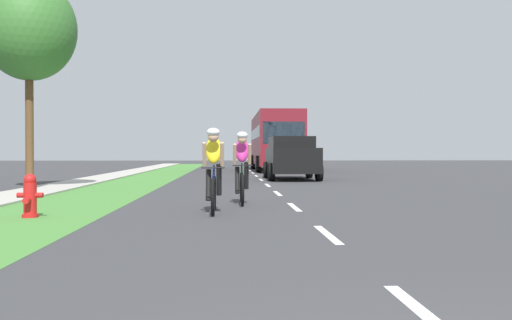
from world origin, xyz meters
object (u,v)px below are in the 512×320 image
cyclist_lead (214,170)px  bus_maroon (275,139)px  suv_black (291,157)px  street_tree_near (29,30)px  cyclist_trailing (242,167)px  fire_hydrant_red (30,196)px

cyclist_lead → bus_maroon: size_ratio=0.15×
cyclist_lead → suv_black: size_ratio=0.37×
bus_maroon → street_tree_near: 20.93m
cyclist_lead → cyclist_trailing: (0.57, 1.85, 0.00)m
bus_maroon → street_tree_near: street_tree_near is taller
cyclist_lead → cyclist_trailing: same height
bus_maroon → street_tree_near: bearing=-115.5°
bus_maroon → fire_hydrant_red: bearing=-103.8°
fire_hydrant_red → suv_black: (6.10, 14.00, 0.58)m
fire_hydrant_red → bus_maroon: (6.41, 26.20, 1.61)m
bus_maroon → cyclist_trailing: bearing=-96.4°
fire_hydrant_red → cyclist_lead: 3.25m
cyclist_trailing → fire_hydrant_red: bearing=-147.0°
fire_hydrant_red → street_tree_near: street_tree_near is taller
fire_hydrant_red → street_tree_near: size_ratio=0.12×
cyclist_lead → bus_maroon: bus_maroon is taller
cyclist_lead → cyclist_trailing: 1.94m
cyclist_trailing → bus_maroon: bearing=83.6°
cyclist_trailing → street_tree_near: street_tree_near is taller
bus_maroon → cyclist_lead: bearing=-97.2°
fire_hydrant_red → street_tree_near: bearing=108.6°
fire_hydrant_red → cyclist_lead: bearing=10.4°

